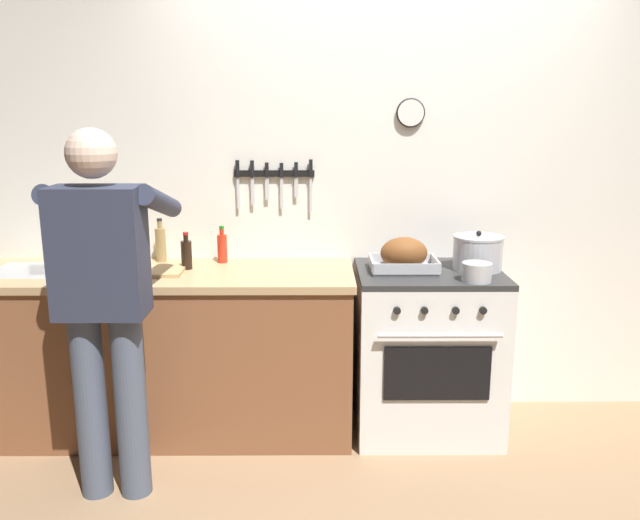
# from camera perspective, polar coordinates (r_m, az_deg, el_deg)

# --- Properties ---
(wall_back) EXTENTS (6.00, 0.13, 2.60)m
(wall_back) POSITION_cam_1_polar(r_m,az_deg,el_deg) (3.73, 5.55, 6.39)
(wall_back) COLOR white
(wall_back) RESTS_ON ground
(counter_block) EXTENTS (2.03, 0.65, 0.90)m
(counter_block) POSITION_cam_1_polar(r_m,az_deg,el_deg) (3.66, -13.55, -7.68)
(counter_block) COLOR brown
(counter_block) RESTS_ON ground
(stove) EXTENTS (0.76, 0.67, 0.90)m
(stove) POSITION_cam_1_polar(r_m,az_deg,el_deg) (3.61, 9.34, -7.86)
(stove) COLOR white
(stove) RESTS_ON ground
(person_cook) EXTENTS (0.51, 0.63, 1.66)m
(person_cook) POSITION_cam_1_polar(r_m,az_deg,el_deg) (2.98, -18.43, -2.78)
(person_cook) COLOR #4C566B
(person_cook) RESTS_ON ground
(roasting_pan) EXTENTS (0.35, 0.26, 0.18)m
(roasting_pan) POSITION_cam_1_polar(r_m,az_deg,el_deg) (3.44, 7.36, 0.37)
(roasting_pan) COLOR #B7B7BC
(roasting_pan) RESTS_ON stove
(stock_pot) EXTENTS (0.26, 0.26, 0.21)m
(stock_pot) POSITION_cam_1_polar(r_m,az_deg,el_deg) (3.54, 13.67, 0.63)
(stock_pot) COLOR #B7B7BC
(stock_pot) RESTS_ON stove
(saucepan) EXTENTS (0.15, 0.15, 0.09)m
(saucepan) POSITION_cam_1_polar(r_m,az_deg,el_deg) (3.30, 13.57, -1.03)
(saucepan) COLOR #B7B7BC
(saucepan) RESTS_ON stove
(cutting_board) EXTENTS (0.36, 0.24, 0.02)m
(cutting_board) POSITION_cam_1_polar(r_m,az_deg,el_deg) (3.50, -14.77, -0.92)
(cutting_board) COLOR tan
(cutting_board) RESTS_ON counter_block
(bottle_vinegar) EXTENTS (0.06, 0.06, 0.24)m
(bottle_vinegar) POSITION_cam_1_polar(r_m,az_deg,el_deg) (3.72, -13.80, 1.40)
(bottle_vinegar) COLOR #997F4C
(bottle_vinegar) RESTS_ON counter_block
(bottle_hot_sauce) EXTENTS (0.05, 0.05, 0.20)m
(bottle_hot_sauce) POSITION_cam_1_polar(r_m,az_deg,el_deg) (3.64, -8.57, 1.09)
(bottle_hot_sauce) COLOR red
(bottle_hot_sauce) RESTS_ON counter_block
(bottle_soy_sauce) EXTENTS (0.06, 0.06, 0.20)m
(bottle_soy_sauce) POSITION_cam_1_polar(r_m,az_deg,el_deg) (3.52, -11.63, 0.53)
(bottle_soy_sauce) COLOR black
(bottle_soy_sauce) RESTS_ON counter_block
(bottle_cooking_oil) EXTENTS (0.07, 0.07, 0.24)m
(bottle_cooking_oil) POSITION_cam_1_polar(r_m,az_deg,el_deg) (3.62, -16.91, 0.89)
(bottle_cooking_oil) COLOR gold
(bottle_cooking_oil) RESTS_ON counter_block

